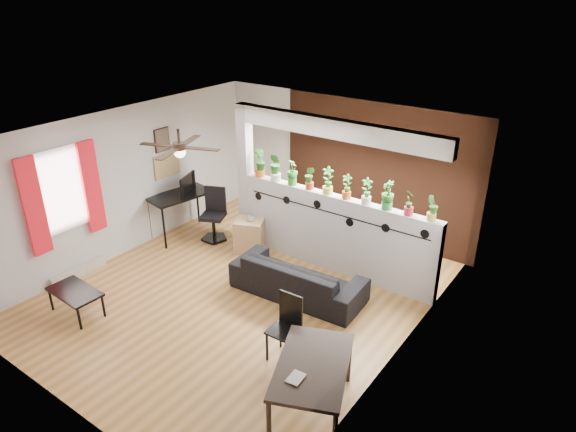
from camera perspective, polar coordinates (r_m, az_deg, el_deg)
The scene contains 31 objects.
room_shell at distance 7.64m, azimuth -5.53°, elevation -0.31°, with size 6.30×7.10×2.90m.
partition_wall at distance 8.59m, azimuth 5.25°, elevation -1.93°, with size 3.60×0.18×1.35m, color #BCBCC1.
ceiling_header at distance 7.95m, azimuth 5.75°, elevation 9.56°, with size 3.60×0.18×0.30m, color white.
pier_column at distance 9.36m, azimuth -4.73°, elevation 4.57°, with size 0.22×0.20×2.60m, color #BCBCC1.
brick_panel at distance 9.55m, azimuth 9.93°, elevation 4.69°, with size 3.90×0.05×2.60m, color #AB5431.
vine_decal at distance 8.34m, azimuth 5.02°, elevation 0.31°, with size 3.31×0.01×0.30m.
window_assembly at distance 8.72m, azimuth -23.78°, elevation 2.38°, with size 0.09×1.30×1.55m.
baseboard_heater at distance 9.30m, azimuth -22.23°, elevation -5.73°, with size 0.08×1.00×0.18m, color beige.
corkboard at distance 9.95m, azimuth -13.31°, elevation 5.54°, with size 0.03×0.60×0.45m, color #A5854F.
framed_art at distance 9.77m, azimuth -13.82°, elevation 8.22°, with size 0.03×0.34×0.44m.
ceiling_fan at distance 7.60m, azimuth -11.96°, elevation 7.35°, with size 1.19×1.19×0.43m.
potted_plant_0 at distance 9.05m, azimuth -3.18°, elevation 5.96°, with size 0.26×0.21×0.48m.
potted_plant_1 at distance 8.85m, azimuth -1.39°, elevation 5.55°, with size 0.33×0.31×0.49m.
potted_plant_2 at distance 8.66m, azimuth 0.48°, elevation 4.93°, with size 0.28×0.28×0.43m.
potted_plant_3 at distance 8.49m, azimuth 2.42°, elevation 4.34°, with size 0.22×0.18×0.40m.
potted_plant_4 at distance 8.30m, azimuth 4.46°, elevation 4.04°, with size 0.30×0.28×0.46m.
potted_plant_5 at distance 8.15m, azimuth 6.56°, elevation 3.34°, with size 0.24×0.21×0.41m.
potted_plant_6 at distance 8.00m, azimuth 8.75°, elevation 2.84°, with size 0.27×0.25×0.42m.
potted_plant_7 at distance 7.85m, azimuth 11.02°, elevation 2.36°, with size 0.30×0.29×0.45m.
potted_plant_8 at distance 7.74m, azimuth 13.35°, elevation 1.56°, with size 0.25×0.24×0.39m.
potted_plant_9 at distance 7.63m, azimuth 15.75°, elevation 0.92°, with size 0.24×0.24×0.39m.
sofa at distance 8.05m, azimuth 1.12°, elevation -6.91°, with size 2.00×0.79×0.59m, color black.
cube_shelf at distance 9.32m, azimuth -4.28°, elevation -2.18°, with size 0.50×0.45×0.61m, color tan.
cup at distance 9.13m, azimuth -4.11°, elevation -0.26°, with size 0.13×0.13×0.10m, color gray.
computer_desk at distance 9.90m, azimuth -11.89°, elevation 1.97°, with size 0.83×1.27×0.85m.
monitor at distance 9.93m, azimuth -11.36°, elevation 3.19°, with size 0.06×0.33×0.19m, color black.
office_chair at distance 9.76m, azimuth -8.20°, elevation -0.19°, with size 0.55×0.56×1.00m.
dining_table at distance 5.91m, azimuth 2.76°, elevation -16.65°, with size 1.19×1.47×0.69m.
book at distance 5.71m, azimuth 0.18°, elevation -17.28°, with size 0.15×0.21×0.02m, color gray.
folding_chair at distance 6.73m, azimuth -0.07°, elevation -11.57°, with size 0.38×0.38×0.91m.
coffee_table at distance 8.21m, azimuth -22.60°, elevation -7.91°, with size 0.86×0.51×0.39m.
Camera 1 is at (4.60, -5.17, 4.54)m, focal length 32.00 mm.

